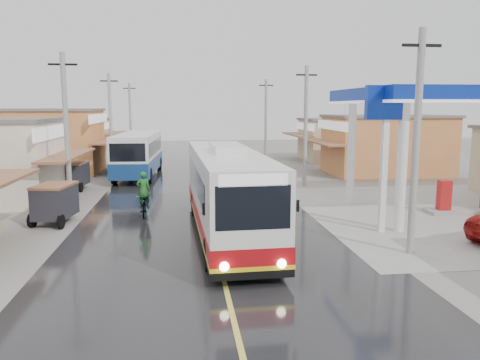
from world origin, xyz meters
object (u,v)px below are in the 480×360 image
at_px(second_bus, 138,154).
at_px(tricycle_far, 74,174).
at_px(cyclist, 144,201).
at_px(tricycle_near, 55,201).
at_px(coach_bus, 227,192).

bearing_deg(second_bus, tricycle_far, -120.88).
height_order(cyclist, tricycle_far, cyclist).
bearing_deg(tricycle_near, cyclist, 24.33).
height_order(second_bus, cyclist, second_bus).
distance_m(coach_bus, second_bus, 18.17).
xyz_separation_m(cyclist, tricycle_near, (-3.95, -1.07, 0.31)).
bearing_deg(tricycle_far, tricycle_near, -78.52).
xyz_separation_m(coach_bus, tricycle_near, (-7.65, 2.90, -0.78)).
bearing_deg(cyclist, coach_bus, -49.53).
height_order(coach_bus, second_bus, coach_bus).
xyz_separation_m(second_bus, cyclist, (1.44, -13.46, -1.05)).
relative_size(coach_bus, second_bus, 1.21).
distance_m(second_bus, tricycle_near, 14.77).
bearing_deg(coach_bus, tricycle_near, 157.46).
height_order(second_bus, tricycle_far, second_bus).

